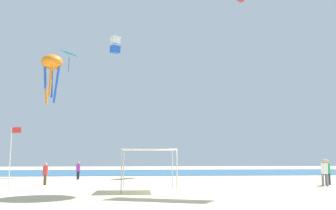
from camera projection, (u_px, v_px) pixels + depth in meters
name	position (u px, v px, depth m)	size (l,w,h in m)	color
ground	(192.00, 195.00, 20.36)	(110.00, 110.00, 0.10)	beige
ocean_strip	(162.00, 172.00, 47.98)	(110.00, 18.25, 0.03)	#28608C
canopy_tent	(149.00, 151.00, 22.77)	(3.22, 3.03, 2.50)	#B2B2B7
person_near_tent	(45.00, 172.00, 27.07)	(0.38, 0.39, 1.59)	brown
person_leftmost	(324.00, 170.00, 26.01)	(0.45, 0.45, 1.87)	slate
person_rightmost	(327.00, 170.00, 27.22)	(0.47, 0.44, 1.83)	#33384C
person_far_shore	(78.00, 169.00, 33.41)	(0.38, 0.42, 1.59)	black
banner_flag	(12.00, 152.00, 23.24)	(0.61, 0.06, 3.88)	silver
kite_diamond_teal	(69.00, 54.00, 42.83)	(1.95, 2.00, 2.40)	teal
kite_box_white	(115.00, 45.00, 43.49)	(1.30, 1.33, 2.01)	white
kite_octopus_orange	(52.00, 65.00, 37.78)	(2.97, 2.97, 5.00)	orange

